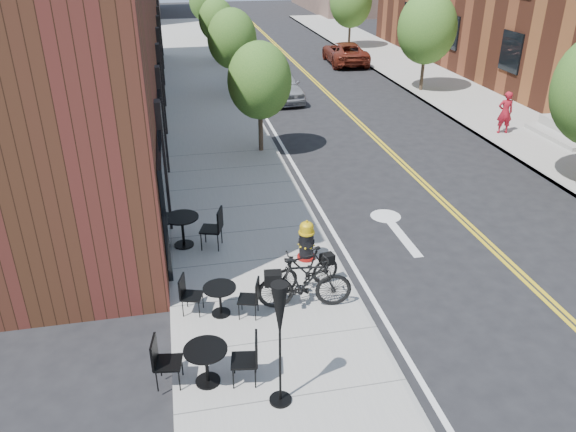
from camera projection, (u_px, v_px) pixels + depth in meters
ground at (353, 290)px, 12.47m from camera, size 120.00×120.00×0.00m
sidewalk_near at (220, 145)px, 20.82m from camera, size 4.00×70.00×0.12m
sidewalk_far at (512, 125)px, 23.00m from camera, size 4.00×70.00×0.12m
building_near at (90, 36)px, 21.95m from camera, size 5.00×28.00×7.00m
tree_near_a at (260, 81)px, 19.05m from camera, size 2.20×2.20×3.81m
tree_near_b at (232, 39)px, 26.00m from camera, size 2.30×2.30×3.98m
tree_near_c at (216, 20)px, 33.08m from camera, size 2.10×2.10×3.67m
tree_near_d at (206, 1)px, 39.95m from camera, size 2.40×2.40×4.11m
tree_far_b at (427, 28)px, 26.64m from camera, size 2.80×2.80×4.62m
tree_far_c at (351, 2)px, 37.13m from camera, size 2.80×2.80×4.62m
fire_hydrant at (306, 241)px, 13.23m from camera, size 0.57×0.57×1.01m
bicycle_left at (305, 269)px, 12.07m from camera, size 1.69×0.84×0.98m
bicycle_right at (305, 283)px, 11.44m from camera, size 2.01×0.79×1.18m
bistro_set_a at (206, 360)px, 9.53m from camera, size 1.77×0.86×0.94m
bistro_set_b at (220, 296)px, 11.29m from camera, size 1.59×0.84×0.84m
bistro_set_c at (182, 227)px, 13.76m from camera, size 1.98×1.05×1.04m
patio_umbrella at (280, 320)px, 8.60m from camera, size 0.37×0.37×2.31m
parked_car_a at (280, 85)px, 26.46m from camera, size 1.89×4.14×1.38m
parked_car_b at (255, 67)px, 29.99m from camera, size 2.00×4.38×1.39m
parked_car_c at (237, 45)px, 36.20m from camera, size 2.41×4.74×1.32m
parked_car_far at (345, 53)px, 33.86m from camera, size 2.46×4.80×1.30m
pedestrian at (505, 112)px, 21.55m from camera, size 0.65×0.48×1.63m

